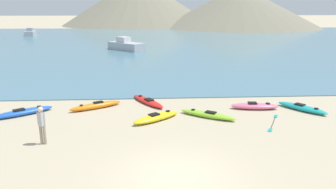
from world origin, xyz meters
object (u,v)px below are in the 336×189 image
Objects in this scene: kayak_on_sand_0 at (148,101)px; kayak_on_sand_1 at (255,106)px; kayak_on_sand_6 at (156,117)px; moored_boat_0 at (31,33)px; loose_paddle at (273,123)px; kayak_on_sand_5 at (208,115)px; kayak_on_sand_4 at (302,108)px; kayak_on_sand_2 at (22,112)px; moored_boat_1 at (126,45)px; kayak_on_sand_3 at (96,106)px; person_near_foreground at (42,123)px.

kayak_on_sand_1 reaches higher than kayak_on_sand_0.
moored_boat_0 is (-24.52, 52.92, 0.43)m from kayak_on_sand_6.
kayak_on_sand_5 is at bearing 160.98° from loose_paddle.
kayak_on_sand_0 is at bearing 167.45° from kayak_on_sand_4.
loose_paddle is (0.22, -2.46, -0.17)m from kayak_on_sand_1.
moored_boat_1 is at bearing 81.60° from kayak_on_sand_2.
moored_boat_0 is at bearing 112.47° from kayak_on_sand_3.
kayak_on_sand_3 is at bearing -67.53° from moored_boat_0.
kayak_on_sand_1 reaches higher than kayak_on_sand_6.
kayak_on_sand_2 is 1.81× the size of person_near_foreground.
moored_boat_0 is (-27.40, 52.58, 0.45)m from kayak_on_sand_5.
moored_boat_1 is (-3.47, 29.04, 0.50)m from kayak_on_sand_6.
moored_boat_0 is (-30.46, 51.25, 0.42)m from kayak_on_sand_1.
kayak_on_sand_4 is 5.86m from kayak_on_sand_5.
kayak_on_sand_3 is 5.45m from person_near_foreground.
kayak_on_sand_2 is 1.03× the size of kayak_on_sand_3.
moored_boat_1 is (0.12, 26.70, 0.50)m from kayak_on_sand_3.
kayak_on_sand_1 is (6.41, -1.59, 0.05)m from kayak_on_sand_0.
kayak_on_sand_6 reaches higher than kayak_on_sand_5.
kayak_on_sand_3 is 1.09× the size of kayak_on_sand_4.
loose_paddle is at bearing -72.09° from moored_boat_1.
kayak_on_sand_4 is 30.35m from moored_boat_1.
moored_boat_0 reaches higher than kayak_on_sand_4.
moored_boat_1 is (21.05, -23.88, 0.07)m from moored_boat_0.
kayak_on_sand_1 is 0.93× the size of kayak_on_sand_5.
kayak_on_sand_1 is at bearing -71.01° from moored_boat_1.
kayak_on_sand_1 reaches higher than kayak_on_sand_3.
kayak_on_sand_6 reaches higher than loose_paddle.
kayak_on_sand_6 reaches higher than kayak_on_sand_4.
moored_boat_1 is (1.66, 31.87, -0.33)m from person_near_foreground.
person_near_foreground is (2.43, -4.16, 0.83)m from kayak_on_sand_2.
person_near_foreground is 11.52m from loose_paddle.
kayak_on_sand_4 is 8.76m from kayak_on_sand_6.
kayak_on_sand_5 is at bearing -5.41° from kayak_on_sand_2.
moored_boat_0 reaches higher than kayak_on_sand_5.
kayak_on_sand_6 is 0.57× the size of moored_boat_0.
moored_boat_0 is 0.91× the size of moored_boat_1.
kayak_on_sand_5 is 3.48m from loose_paddle.
loose_paddle is at bearing -7.28° from kayak_on_sand_6.
kayak_on_sand_4 is at bearing 8.69° from kayak_on_sand_5.
moored_boat_0 is at bearing 117.52° from kayak_on_sand_5.
person_near_foreground is at bearing -169.76° from loose_paddle.
loose_paddle is (11.30, 2.04, -0.99)m from person_near_foreground.
moored_boat_0 is at bearing 115.84° from kayak_on_sand_0.
loose_paddle is at bearing -60.26° from moored_boat_0.
kayak_on_sand_0 is 25.96m from moored_boat_1.
kayak_on_sand_1 is 0.53× the size of moored_boat_1.
kayak_on_sand_6 is at bearing -173.16° from kayak_on_sand_5.
kayak_on_sand_0 is at bearing -64.16° from moored_boat_0.
kayak_on_sand_0 is 1.31× the size of loose_paddle.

